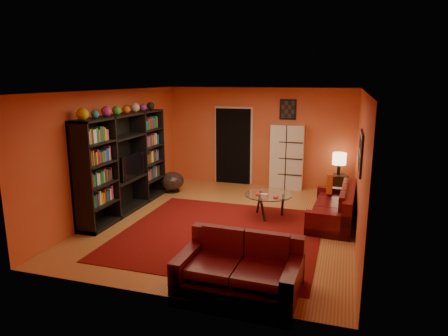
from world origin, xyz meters
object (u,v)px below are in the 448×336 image
(tv, at_px, (129,166))
(coffee_table, at_px, (268,196))
(sofa, at_px, (337,208))
(bowl_chair, at_px, (172,181))
(side_table, at_px, (338,185))
(storage_cabinet, at_px, (287,157))
(entertainment_unit, at_px, (125,163))
(loveseat, at_px, (240,266))
(table_lamp, at_px, (339,159))

(tv, xyz_separation_m, coffee_table, (2.99, 0.39, -0.53))
(sofa, distance_m, coffee_table, 1.38)
(bowl_chair, bearing_deg, side_table, 13.75)
(coffee_table, height_order, storage_cabinet, storage_cabinet)
(sofa, bearing_deg, storage_cabinet, 124.32)
(entertainment_unit, bearing_deg, coffee_table, 8.87)
(side_table, bearing_deg, entertainment_unit, -148.93)
(sofa, distance_m, loveseat, 3.25)
(loveseat, relative_size, side_table, 3.38)
(coffee_table, xyz_separation_m, table_lamp, (1.34, 2.16, 0.44))
(coffee_table, height_order, side_table, same)
(coffee_table, bearing_deg, table_lamp, 58.27)
(coffee_table, bearing_deg, loveseat, -86.55)
(bowl_chair, height_order, table_lamp, table_lamp)
(table_lamp, bearing_deg, coffee_table, -121.73)
(tv, xyz_separation_m, storage_cabinet, (3.01, 2.72, -0.15))
(table_lamp, bearing_deg, storage_cabinet, 172.85)
(loveseat, bearing_deg, storage_cabinet, 3.42)
(entertainment_unit, bearing_deg, storage_cabinet, 42.43)
(loveseat, xyz_separation_m, table_lamp, (1.16, 5.05, 0.61))
(coffee_table, relative_size, side_table, 1.96)
(bowl_chair, height_order, side_table, bowl_chair)
(table_lamp, bearing_deg, side_table, 180.00)
(sofa, bearing_deg, coffee_table, -171.54)
(loveseat, relative_size, coffee_table, 1.72)
(side_table, height_order, table_lamp, table_lamp)
(tv, xyz_separation_m, table_lamp, (4.32, 2.55, -0.09))
(tv, height_order, loveseat, tv)
(entertainment_unit, xyz_separation_m, tv, (0.05, 0.08, -0.07))
(side_table, bearing_deg, table_lamp, 0.00)
(tv, xyz_separation_m, loveseat, (3.16, -2.50, -0.70))
(storage_cabinet, bearing_deg, side_table, -10.23)
(entertainment_unit, xyz_separation_m, storage_cabinet, (3.06, 2.80, -0.21))
(entertainment_unit, height_order, loveseat, entertainment_unit)
(bowl_chair, bearing_deg, storage_cabinet, 22.90)
(loveseat, distance_m, bowl_chair, 4.98)
(bowl_chair, xyz_separation_m, table_lamp, (4.04, 0.99, 0.62))
(storage_cabinet, bearing_deg, table_lamp, -10.23)
(loveseat, distance_m, storage_cabinet, 5.24)
(sofa, bearing_deg, tv, -170.32)
(storage_cabinet, xyz_separation_m, side_table, (1.31, -0.16, -0.59))
(storage_cabinet, bearing_deg, bowl_chair, -160.18)
(sofa, distance_m, bowl_chair, 4.21)
(tv, height_order, storage_cabinet, storage_cabinet)
(loveseat, xyz_separation_m, coffee_table, (-0.17, 2.89, 0.17))
(entertainment_unit, relative_size, bowl_chair, 4.87)
(entertainment_unit, height_order, tv, entertainment_unit)
(coffee_table, xyz_separation_m, bowl_chair, (-2.71, 1.17, -0.18))
(storage_cabinet, bearing_deg, tv, -141.05)
(entertainment_unit, relative_size, tv, 3.28)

